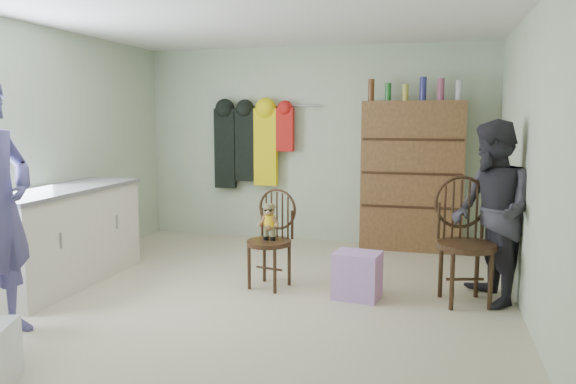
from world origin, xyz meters
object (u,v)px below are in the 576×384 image
(chair_front, at_px, (271,232))
(dresser, at_px, (412,175))
(counter, at_px, (64,236))
(chair_far, at_px, (464,235))

(chair_front, relative_size, dresser, 0.45)
(counter, xyz_separation_m, dresser, (3.20, 2.30, 0.44))
(counter, height_order, chair_front, counter)
(counter, bearing_deg, dresser, 35.69)
(counter, distance_m, chair_front, 2.02)
(counter, distance_m, chair_far, 3.76)
(dresser, bearing_deg, counter, -144.31)
(chair_far, bearing_deg, chair_front, 164.67)
(counter, xyz_separation_m, chair_front, (1.98, 0.42, 0.06))
(chair_far, height_order, dresser, dresser)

